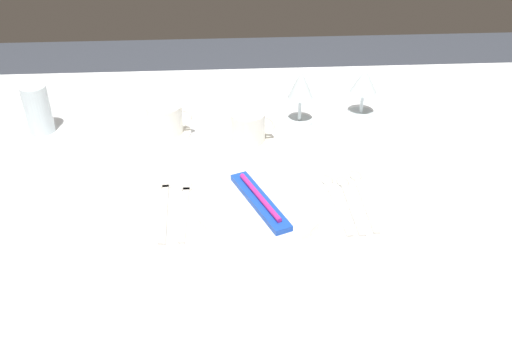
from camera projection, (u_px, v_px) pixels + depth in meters
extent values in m
cube|color=white|center=(256.00, 166.00, 1.28)|extent=(1.80, 1.10, 0.04)
cube|color=white|center=(246.00, 105.00, 1.80)|extent=(1.80, 0.01, 0.18)
cylinder|color=brown|center=(8.00, 196.00, 1.81)|extent=(0.07, 0.07, 0.70)
cylinder|color=brown|center=(477.00, 179.00, 1.90)|extent=(0.07, 0.07, 0.70)
cylinder|color=white|center=(260.00, 207.00, 1.09)|extent=(0.25, 0.25, 0.02)
cube|color=blue|center=(260.00, 201.00, 1.08)|extent=(0.11, 0.21, 0.01)
cylinder|color=#CC268C|center=(260.00, 197.00, 1.08)|extent=(0.07, 0.16, 0.01)
cube|color=beige|center=(184.00, 214.00, 1.08)|extent=(0.02, 0.18, 0.00)
cube|color=beige|center=(187.00, 185.00, 1.17)|extent=(0.02, 0.04, 0.00)
cube|color=beige|center=(164.00, 213.00, 1.09)|extent=(0.02, 0.19, 0.00)
cube|color=beige|center=(166.00, 183.00, 1.18)|extent=(0.02, 0.04, 0.00)
cube|color=beige|center=(338.00, 208.00, 1.10)|extent=(0.02, 0.18, 0.00)
ellipsoid|color=beige|center=(327.00, 180.00, 1.19)|extent=(0.03, 0.04, 0.01)
cube|color=beige|center=(353.00, 208.00, 1.10)|extent=(0.02, 0.17, 0.00)
ellipsoid|color=beige|center=(342.00, 181.00, 1.18)|extent=(0.03, 0.04, 0.01)
cube|color=beige|center=(366.00, 204.00, 1.11)|extent=(0.02, 0.19, 0.00)
ellipsoid|color=beige|center=(355.00, 175.00, 1.20)|extent=(0.03, 0.04, 0.01)
cylinder|color=white|center=(166.00, 134.00, 1.36)|extent=(0.12, 0.12, 0.01)
cylinder|color=white|center=(165.00, 119.00, 1.34)|extent=(0.09, 0.09, 0.07)
torus|color=white|center=(182.00, 117.00, 1.34)|extent=(0.05, 0.01, 0.05)
cylinder|color=white|center=(248.00, 142.00, 1.33)|extent=(0.13, 0.13, 0.01)
cylinder|color=white|center=(248.00, 127.00, 1.30)|extent=(0.08, 0.08, 0.07)
torus|color=white|center=(265.00, 125.00, 1.30)|extent=(0.05, 0.01, 0.05)
cylinder|color=silver|center=(361.00, 113.00, 1.46)|extent=(0.07, 0.07, 0.01)
cylinder|color=silver|center=(362.00, 102.00, 1.44)|extent=(0.01, 0.01, 0.06)
cone|color=silver|center=(364.00, 81.00, 1.41)|extent=(0.07, 0.07, 0.06)
cylinder|color=silver|center=(299.00, 121.00, 1.42)|extent=(0.07, 0.07, 0.01)
cylinder|color=silver|center=(300.00, 109.00, 1.40)|extent=(0.01, 0.01, 0.07)
cone|color=silver|center=(301.00, 84.00, 1.37)|extent=(0.07, 0.07, 0.07)
cylinder|color=silver|center=(38.00, 109.00, 1.35)|extent=(0.06, 0.06, 0.12)
cylinder|color=#C68C1E|center=(40.00, 119.00, 1.36)|extent=(0.06, 0.06, 0.06)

